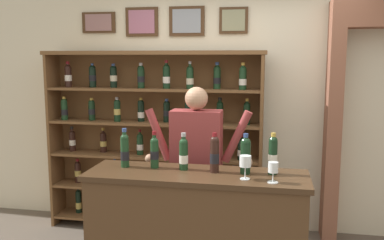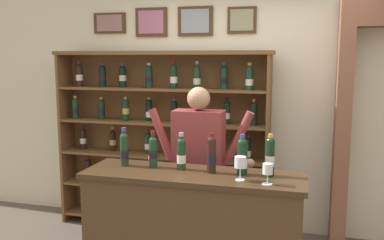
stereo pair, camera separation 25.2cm
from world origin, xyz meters
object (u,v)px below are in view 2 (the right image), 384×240
(shopkeeper, at_px, (199,156))
(wine_glass_left, at_px, (268,170))
(tasting_counter, at_px, (193,238))
(wine_shelf, at_px, (162,134))
(tasting_bottle_riserva, at_px, (242,156))
(wine_glass_right, at_px, (240,163))
(tasting_bottle_rosso, at_px, (181,153))
(tasting_bottle_vin_santo, at_px, (153,151))
(tasting_bottle_prosecco, at_px, (270,156))
(tasting_bottle_bianco, at_px, (211,154))
(tasting_bottle_brunello, at_px, (124,149))

(shopkeeper, xyz_separation_m, wine_glass_left, (0.66, -0.71, 0.11))
(tasting_counter, distance_m, wine_glass_left, 0.84)
(wine_shelf, distance_m, tasting_bottle_riserva, 1.61)
(tasting_counter, bearing_deg, wine_glass_right, -14.32)
(tasting_bottle_rosso, xyz_separation_m, tasting_bottle_riserva, (0.47, -0.02, 0.01))
(wine_shelf, height_order, tasting_counter, wine_shelf)
(tasting_bottle_vin_santo, xyz_separation_m, wine_glass_right, (0.71, -0.18, -0.01))
(shopkeeper, height_order, tasting_bottle_rosso, shopkeeper)
(wine_glass_right, bearing_deg, tasting_bottle_rosso, 160.39)
(tasting_bottle_rosso, xyz_separation_m, tasting_bottle_prosecco, (0.67, 0.00, 0.02))
(tasting_bottle_bianco, height_order, tasting_bottle_riserva, same)
(tasting_bottle_rosso, bearing_deg, tasting_counter, -34.44)
(tasting_bottle_rosso, distance_m, tasting_bottle_prosecco, 0.67)
(shopkeeper, height_order, tasting_bottle_vin_santo, shopkeeper)
(wine_shelf, xyz_separation_m, tasting_bottle_prosecco, (1.24, -1.21, 0.12))
(tasting_bottle_vin_santo, xyz_separation_m, tasting_bottle_bianco, (0.47, -0.04, 0.01))
(tasting_counter, height_order, tasting_bottle_rosso, tasting_bottle_rosso)
(tasting_bottle_prosecco, distance_m, wine_glass_right, 0.26)
(tasting_bottle_bianco, xyz_separation_m, wine_glass_right, (0.24, -0.14, -0.02))
(tasting_bottle_brunello, distance_m, tasting_bottle_prosecco, 1.13)
(shopkeeper, distance_m, tasting_bottle_vin_santo, 0.56)
(wine_shelf, height_order, wine_glass_left, wine_shelf)
(shopkeeper, relative_size, tasting_bottle_prosecco, 5.23)
(wine_shelf, distance_m, tasting_bottle_prosecco, 1.74)
(tasting_bottle_brunello, xyz_separation_m, tasting_bottle_bianco, (0.71, -0.02, 0.01))
(tasting_bottle_riserva, bearing_deg, wine_glass_right, -86.67)
(tasting_bottle_bianco, relative_size, tasting_bottle_riserva, 1.00)
(shopkeeper, height_order, wine_glass_right, shopkeeper)
(tasting_counter, xyz_separation_m, tasting_bottle_prosecco, (0.55, 0.08, 0.65))
(wine_shelf, xyz_separation_m, tasting_bottle_riserva, (1.05, -1.23, 0.11))
(tasting_bottle_rosso, relative_size, wine_glass_right, 1.68)
(wine_shelf, height_order, tasting_bottle_brunello, wine_shelf)
(tasting_counter, relative_size, tasting_bottle_brunello, 5.39)
(tasting_bottle_rosso, bearing_deg, tasting_bottle_vin_santo, 177.40)
(tasting_bottle_bianco, bearing_deg, tasting_bottle_brunello, 178.30)
(tasting_bottle_bianco, bearing_deg, shopkeeper, 113.84)
(tasting_bottle_brunello, relative_size, tasting_bottle_rosso, 1.08)
(wine_shelf, xyz_separation_m, tasting_bottle_bianco, (0.82, -1.24, 0.11))
(tasting_counter, height_order, wine_glass_left, wine_glass_left)
(wine_shelf, relative_size, shopkeeper, 1.45)
(wine_shelf, distance_m, tasting_bottle_rosso, 1.34)
(shopkeeper, xyz_separation_m, tasting_bottle_rosso, (-0.01, -0.49, 0.14))
(tasting_bottle_brunello, relative_size, tasting_bottle_vin_santo, 1.06)
(tasting_bottle_vin_santo, height_order, tasting_bottle_riserva, tasting_bottle_riserva)
(tasting_bottle_prosecco, relative_size, wine_glass_right, 1.81)
(tasting_bottle_rosso, height_order, tasting_bottle_bianco, tasting_bottle_bianco)
(tasting_bottle_vin_santo, bearing_deg, tasting_bottle_bianco, -4.92)
(tasting_bottle_rosso, xyz_separation_m, wine_glass_left, (0.67, -0.22, -0.03))
(tasting_bottle_vin_santo, distance_m, wine_glass_left, 0.93)
(tasting_counter, relative_size, wine_glass_right, 9.71)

